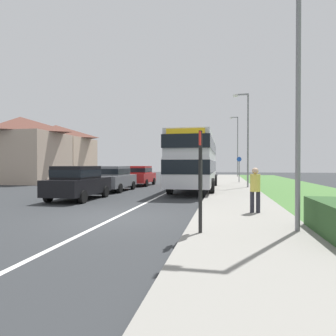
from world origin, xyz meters
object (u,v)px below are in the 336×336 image
at_px(bus_stop_sign, 200,174).
at_px(pedestrian_at_stop, 255,188).
at_px(double_decker_bus, 195,159).
at_px(parked_car_black, 78,181).
at_px(street_lamp_mid, 246,134).
at_px(parked_car_red, 140,175).
at_px(street_lamp_near, 294,67).
at_px(parked_car_grey, 114,177).
at_px(street_lamp_far, 237,143).
at_px(cycle_route_sign, 239,168).

bearing_deg(bus_stop_sign, pedestrian_at_stop, 63.62).
height_order(double_decker_bus, parked_car_black, double_decker_bus).
bearing_deg(street_lamp_mid, parked_car_red, 169.74).
height_order(pedestrian_at_stop, street_lamp_near, street_lamp_near).
bearing_deg(parked_car_black, pedestrian_at_stop, -20.07).
distance_m(bus_stop_sign, street_lamp_mid, 15.26).
relative_size(double_decker_bus, pedestrian_at_stop, 6.31).
height_order(double_decker_bus, pedestrian_at_stop, double_decker_bus).
xyz_separation_m(parked_car_red, street_lamp_near, (8.72, -15.82, 3.29)).
bearing_deg(parked_car_red, parked_car_black, -91.14).
height_order(parked_car_grey, street_lamp_near, street_lamp_near).
bearing_deg(street_lamp_far, parked_car_black, -107.84).
height_order(double_decker_bus, cycle_route_sign, double_decker_bus).
distance_m(cycle_route_sign, street_lamp_far, 13.95).
xyz_separation_m(parked_car_grey, street_lamp_near, (8.96, -10.57, 3.28)).
distance_m(parked_car_black, cycle_route_sign, 16.86).
distance_m(parked_car_black, street_lamp_mid, 12.73).
bearing_deg(double_decker_bus, parked_car_black, -129.10).
bearing_deg(parked_car_black, street_lamp_mid, 44.19).
bearing_deg(double_decker_bus, street_lamp_far, 80.15).
distance_m(double_decker_bus, parked_car_black, 8.45).
bearing_deg(street_lamp_mid, street_lamp_far, 89.52).
bearing_deg(cycle_route_sign, bus_stop_sign, -95.41).
xyz_separation_m(double_decker_bus, cycle_route_sign, (3.35, 7.98, -0.71)).
distance_m(bus_stop_sign, street_lamp_near, 3.55).
xyz_separation_m(pedestrian_at_stop, street_lamp_mid, (0.57, 11.63, 3.08)).
bearing_deg(double_decker_bus, street_lamp_mid, 30.57).
bearing_deg(parked_car_red, double_decker_bus, -35.91).
distance_m(parked_car_red, bus_stop_sign, 17.69).
bearing_deg(parked_car_grey, street_lamp_far, 68.60).
height_order(double_decker_bus, parked_car_grey, double_decker_bus).
bearing_deg(bus_stop_sign, double_decker_bus, 96.18).
bearing_deg(pedestrian_at_stop, bus_stop_sign, -116.38).
distance_m(double_decker_bus, parked_car_grey, 5.68).
height_order(street_lamp_near, street_lamp_mid, street_lamp_near).
relative_size(parked_car_black, parked_car_red, 1.00).
relative_size(parked_car_grey, street_lamp_far, 0.50).
height_order(parked_car_black, parked_car_grey, parked_car_black).
height_order(double_decker_bus, bus_stop_sign, double_decker_bus).
bearing_deg(double_decker_bus, cycle_route_sign, 67.23).
height_order(parked_car_red, street_lamp_mid, street_lamp_mid).
bearing_deg(parked_car_red, street_lamp_far, 63.71).
height_order(parked_car_red, bus_stop_sign, bus_stop_sign).
xyz_separation_m(parked_car_grey, cycle_route_sign, (8.67, 9.56, 0.51)).
bearing_deg(pedestrian_at_stop, street_lamp_near, -76.29).
xyz_separation_m(cycle_route_sign, street_lamp_far, (0.38, 13.53, 3.38)).
bearing_deg(street_lamp_near, parked_car_red, 118.86).
relative_size(double_decker_bus, street_lamp_mid, 1.50).
bearing_deg(street_lamp_near, street_lamp_mid, 90.30).
height_order(parked_car_black, parked_car_red, parked_car_black).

